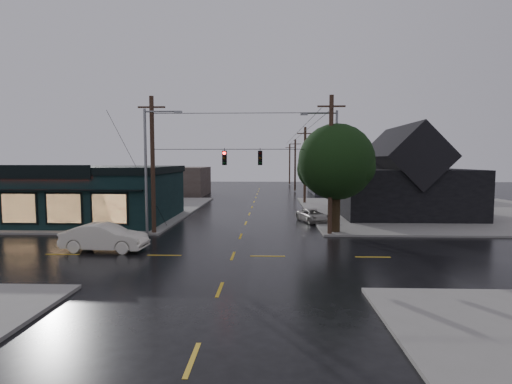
{
  "coord_description": "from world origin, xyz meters",
  "views": [
    {
      "loc": [
        2.15,
        -22.55,
        5.51
      ],
      "look_at": [
        1.15,
        5.08,
        3.3
      ],
      "focal_mm": 28.0,
      "sensor_mm": 36.0,
      "label": 1
    }
  ],
  "objects_px": {
    "utility_pole_nw": "(154,234)",
    "utility_pole_ne": "(330,235)",
    "corner_tree": "(336,162)",
    "sedan_cream": "(105,237)",
    "suv_silver": "(313,216)"
  },
  "relations": [
    {
      "from": "utility_pole_nw",
      "to": "utility_pole_ne",
      "type": "xyz_separation_m",
      "value": [
        13.0,
        0.0,
        0.0
      ]
    },
    {
      "from": "corner_tree",
      "to": "sedan_cream",
      "type": "height_order",
      "value": "corner_tree"
    },
    {
      "from": "corner_tree",
      "to": "sedan_cream",
      "type": "bearing_deg",
      "value": -156.92
    },
    {
      "from": "corner_tree",
      "to": "utility_pole_nw",
      "type": "relative_size",
      "value": 0.8
    },
    {
      "from": "sedan_cream",
      "to": "suv_silver",
      "type": "bearing_deg",
      "value": -46.54
    },
    {
      "from": "utility_pole_nw",
      "to": "suv_silver",
      "type": "xyz_separation_m",
      "value": [
        12.5,
        6.34,
        0.58
      ]
    },
    {
      "from": "corner_tree",
      "to": "suv_silver",
      "type": "relative_size",
      "value": 1.94
    },
    {
      "from": "utility_pole_nw",
      "to": "utility_pole_ne",
      "type": "distance_m",
      "value": 13.0
    },
    {
      "from": "corner_tree",
      "to": "suv_silver",
      "type": "xyz_separation_m",
      "value": [
        -1.04,
        5.48,
        -4.78
      ]
    },
    {
      "from": "utility_pole_ne",
      "to": "suv_silver",
      "type": "distance_m",
      "value": 6.39
    },
    {
      "from": "utility_pole_nw",
      "to": "sedan_cream",
      "type": "distance_m",
      "value": 5.74
    },
    {
      "from": "corner_tree",
      "to": "sedan_cream",
      "type": "relative_size",
      "value": 1.59
    },
    {
      "from": "corner_tree",
      "to": "utility_pole_nw",
      "type": "xyz_separation_m",
      "value": [
        -13.54,
        -0.86,
        -5.36
      ]
    },
    {
      "from": "utility_pole_nw",
      "to": "corner_tree",
      "type": "bearing_deg",
      "value": 3.64
    },
    {
      "from": "corner_tree",
      "to": "sedan_cream",
      "type": "xyz_separation_m",
      "value": [
        -14.94,
        -6.37,
        -4.52
      ]
    }
  ]
}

